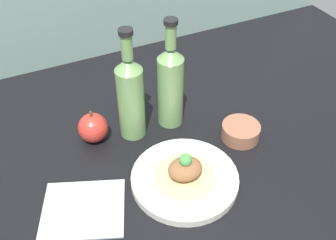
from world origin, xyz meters
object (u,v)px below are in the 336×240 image
(cider_bottle_right, at_px, (170,84))
(apple, at_px, (93,128))
(plated_food, at_px, (187,169))
(dipping_bowl, at_px, (241,132))
(cider_bottle_left, at_px, (131,96))
(plate, at_px, (187,177))

(cider_bottle_right, bearing_deg, apple, 174.64)
(plated_food, xyz_separation_m, cider_bottle_right, (0.06, 0.21, 0.08))
(plated_food, height_order, dipping_bowl, plated_food)
(cider_bottle_left, distance_m, dipping_bowl, 0.29)
(dipping_bowl, bearing_deg, cider_bottle_left, 150.58)
(apple, distance_m, dipping_bowl, 0.37)
(plated_food, xyz_separation_m, apple, (-0.15, 0.23, -0.00))
(dipping_bowl, bearing_deg, plate, -159.75)
(plate, bearing_deg, dipping_bowl, 20.25)
(plated_food, relative_size, cider_bottle_right, 0.47)
(plate, distance_m, apple, 0.27)
(plate, distance_m, plated_food, 0.03)
(cider_bottle_left, height_order, cider_bottle_right, same)
(plated_food, height_order, cider_bottle_right, cider_bottle_right)
(cider_bottle_left, distance_m, apple, 0.13)
(plated_food, xyz_separation_m, dipping_bowl, (0.19, 0.07, -0.02))
(plate, xyz_separation_m, dipping_bowl, (0.19, 0.07, 0.01))
(apple, xyz_separation_m, dipping_bowl, (0.34, -0.16, -0.02))
(plate, bearing_deg, plated_food, 0.00)
(cider_bottle_left, bearing_deg, cider_bottle_right, 0.00)
(cider_bottle_left, bearing_deg, plated_food, -76.72)
(plated_food, relative_size, apple, 1.53)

